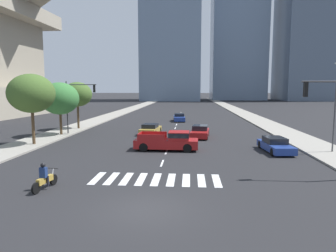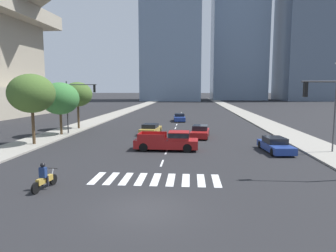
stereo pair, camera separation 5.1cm
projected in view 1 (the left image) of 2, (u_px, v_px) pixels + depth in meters
The scene contains 17 objects.
ground_plane at pixel (145, 209), 13.61m from camera, with size 800.00×800.00×0.00m, color #232326.
sidewalk_east at pixel (273, 127), 42.33m from camera, with size 4.00×260.00×0.15m, color gray.
sidewalk_west at pixel (82, 125), 44.27m from camera, with size 4.00×260.00×0.15m, color gray.
crosswalk_near at pixel (156, 179), 18.12m from camera, with size 7.65×2.59×0.01m.
lane_divider_center at pixel (176, 125), 45.84m from camera, with size 0.14×50.00×0.01m.
motorcycle_lead at pixel (45, 179), 16.26m from camera, with size 0.70×2.14×1.49m.
pickup_truck at pixel (169, 141), 26.71m from camera, with size 5.60×2.16×1.67m.
sedan_blue_0 at pixel (275, 145), 26.05m from camera, with size 2.19×4.87×1.24m.
sedan_gold_1 at pixel (150, 129), 36.33m from camera, with size 2.30×4.58×1.24m.
sedan_red_2 at pixel (200, 132), 33.85m from camera, with size 2.32×4.82×1.33m.
sedan_blue_3 at pixel (179, 118), 50.75m from camera, with size 2.09×4.59×1.27m.
traffic_signal_far at pixel (77, 98), 35.50m from camera, with size 3.89×0.28×6.13m.
street_lamp_east at pixel (335, 100), 24.95m from camera, with size 0.50×0.24×7.40m.
street_tree_nearest at pixel (31, 94), 28.40m from camera, with size 4.30×4.30×6.64m.
street_tree_second at pixel (60, 99), 34.62m from camera, with size 4.32×4.32×5.98m.
street_tree_third at pixel (77, 94), 40.03m from camera, with size 3.81×3.81×6.14m.
office_tower_right_skyline at pixel (313, 1), 138.89m from camera, with size 27.46×28.49×92.22m.
Camera 1 is at (1.97, -12.94, 5.38)m, focal length 32.39 mm.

